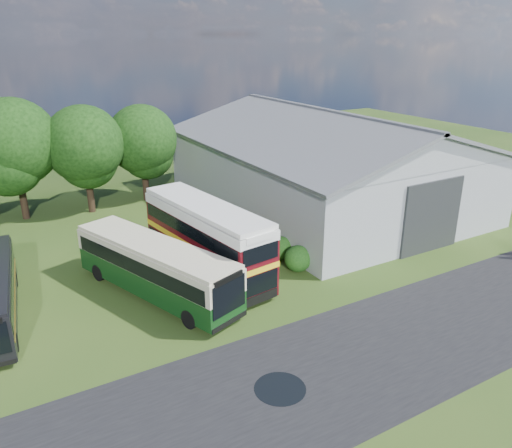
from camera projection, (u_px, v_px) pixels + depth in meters
ground at (273, 343)px, 24.04m from camera, size 120.00×120.00×0.00m
asphalt_road at (362, 356)px, 23.02m from camera, size 60.00×8.00×0.02m
puddle at (280, 389)px, 20.91m from camera, size 2.20×2.20×0.01m
storage_shed at (323, 157)px, 42.51m from camera, size 18.80×24.80×8.15m
tree_mid at (13, 142)px, 38.12m from camera, size 6.80×6.80×9.60m
tree_right_a at (84, 144)px, 39.84m from camera, size 6.26×6.26×8.83m
tree_right_b at (142, 140)px, 42.92m from camera, size 5.98×5.98×8.45m
shrub_front at (297, 270)px, 31.52m from camera, size 1.70×1.70×1.70m
shrub_mid at (280, 258)px, 33.13m from camera, size 1.60×1.60×1.60m
shrub_back at (265, 248)px, 34.75m from camera, size 1.80×1.80×1.80m
bus_green_single at (155, 268)px, 27.95m from camera, size 6.27×11.66×3.15m
bus_maroon_double at (207, 240)px, 30.23m from camera, size 4.11×10.81×4.53m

